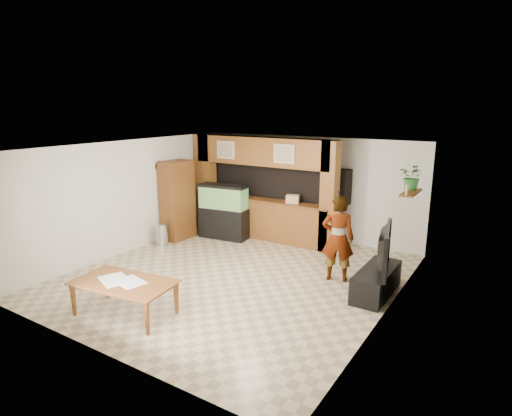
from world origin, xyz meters
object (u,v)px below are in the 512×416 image
Objects in this scene: dining_table at (124,299)px; television at (379,248)px; person at (338,238)px; aquarium at (224,212)px; pantry_cabinet at (177,200)px.

television is at bearing 35.09° from dining_table.
dining_table is at bearing 35.29° from person.
person is at bearing 45.96° from dining_table.
person reaches higher than aquarium.
dining_table is (-3.25, -3.02, -0.59)m from television.
pantry_cabinet is 1.45× the size of television.
person is 4.07m from dining_table.
pantry_cabinet is at bearing 70.39° from television.
aquarium is at bearing -34.72° from person.
aquarium is 4.56m from television.
pantry_cabinet is 1.43× the size of aquarium.
pantry_cabinet is 4.50m from person.
television reaches higher than dining_table.
aquarium is (0.97, 0.65, -0.32)m from pantry_cabinet.
television is 4.47m from dining_table.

